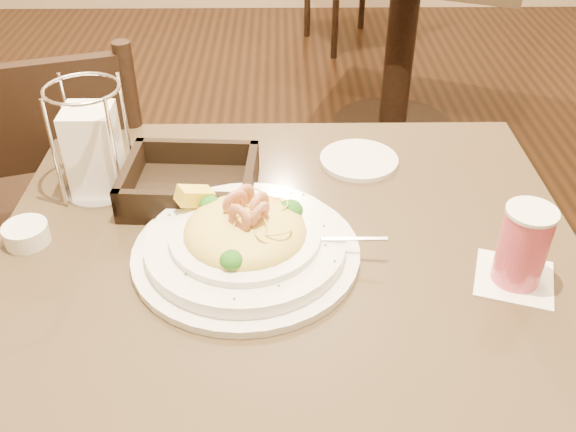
{
  "coord_description": "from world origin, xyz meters",
  "views": [
    {
      "loc": [
        -0.01,
        -0.71,
        1.37
      ],
      "look_at": [
        0.0,
        0.02,
        0.84
      ],
      "focal_mm": 40.0,
      "sensor_mm": 36.0,
      "label": 1
    }
  ],
  "objects_px": {
    "background_table": "(404,14)",
    "butter_ramekin": "(26,234)",
    "dining_chair_near": "(65,209)",
    "drink_glass": "(523,247)",
    "bread_basket": "(191,185)",
    "napkin_caddy": "(93,148)",
    "side_plate": "(359,160)",
    "main_table": "(288,376)",
    "pasta_bowl": "(246,239)"
  },
  "relations": [
    {
      "from": "background_table",
      "to": "butter_ramekin",
      "type": "height_order",
      "value": "butter_ramekin"
    },
    {
      "from": "background_table",
      "to": "butter_ramekin",
      "type": "xyz_separation_m",
      "value": [
        -0.89,
        -1.76,
        0.25
      ]
    },
    {
      "from": "dining_chair_near",
      "to": "drink_glass",
      "type": "height_order",
      "value": "dining_chair_near"
    },
    {
      "from": "bread_basket",
      "to": "napkin_caddy",
      "type": "relative_size",
      "value": 1.17
    },
    {
      "from": "drink_glass",
      "to": "bread_basket",
      "type": "bearing_deg",
      "value": 155.56
    },
    {
      "from": "napkin_caddy",
      "to": "side_plate",
      "type": "height_order",
      "value": "napkin_caddy"
    },
    {
      "from": "bread_basket",
      "to": "background_table",
      "type": "bearing_deg",
      "value": 68.41
    },
    {
      "from": "main_table",
      "to": "napkin_caddy",
      "type": "distance_m",
      "value": 0.5
    },
    {
      "from": "dining_chair_near",
      "to": "butter_ramekin",
      "type": "bearing_deg",
      "value": 87.72
    },
    {
      "from": "main_table",
      "to": "background_table",
      "type": "distance_m",
      "value": 1.89
    },
    {
      "from": "drink_glass",
      "to": "background_table",
      "type": "bearing_deg",
      "value": 84.99
    },
    {
      "from": "dining_chair_near",
      "to": "napkin_caddy",
      "type": "bearing_deg",
      "value": 105.8
    },
    {
      "from": "dining_chair_near",
      "to": "side_plate",
      "type": "height_order",
      "value": "dining_chair_near"
    },
    {
      "from": "dining_chair_near",
      "to": "pasta_bowl",
      "type": "xyz_separation_m",
      "value": [
        0.46,
        -0.49,
        0.29
      ]
    },
    {
      "from": "main_table",
      "to": "pasta_bowl",
      "type": "height_order",
      "value": "pasta_bowl"
    },
    {
      "from": "pasta_bowl",
      "to": "butter_ramekin",
      "type": "bearing_deg",
      "value": 173.63
    },
    {
      "from": "butter_ramekin",
      "to": "main_table",
      "type": "bearing_deg",
      "value": -9.65
    },
    {
      "from": "main_table",
      "to": "napkin_caddy",
      "type": "bearing_deg",
      "value": 146.56
    },
    {
      "from": "background_table",
      "to": "dining_chair_near",
      "type": "relative_size",
      "value": 1.27
    },
    {
      "from": "background_table",
      "to": "dining_chair_near",
      "type": "xyz_separation_m",
      "value": [
        -1.0,
        -1.31,
        -0.02
      ]
    },
    {
      "from": "drink_glass",
      "to": "side_plate",
      "type": "bearing_deg",
      "value": 120.2
    },
    {
      "from": "pasta_bowl",
      "to": "side_plate",
      "type": "xyz_separation_m",
      "value": [
        0.2,
        0.27,
        -0.03
      ]
    },
    {
      "from": "pasta_bowl",
      "to": "background_table",
      "type": "bearing_deg",
      "value": 73.04
    },
    {
      "from": "main_table",
      "to": "drink_glass",
      "type": "xyz_separation_m",
      "value": [
        0.32,
        -0.03,
        0.3
      ]
    },
    {
      "from": "dining_chair_near",
      "to": "drink_glass",
      "type": "relative_size",
      "value": 6.86
    },
    {
      "from": "background_table",
      "to": "napkin_caddy",
      "type": "xyz_separation_m",
      "value": [
        -0.8,
        -1.62,
        0.32
      ]
    },
    {
      "from": "napkin_caddy",
      "to": "side_plate",
      "type": "bearing_deg",
      "value": 10.83
    },
    {
      "from": "dining_chair_near",
      "to": "napkin_caddy",
      "type": "xyz_separation_m",
      "value": [
        0.2,
        -0.31,
        0.34
      ]
    },
    {
      "from": "main_table",
      "to": "napkin_caddy",
      "type": "height_order",
      "value": "napkin_caddy"
    },
    {
      "from": "bread_basket",
      "to": "main_table",
      "type": "bearing_deg",
      "value": -49.9
    },
    {
      "from": "dining_chair_near",
      "to": "side_plate",
      "type": "xyz_separation_m",
      "value": [
        0.65,
        -0.22,
        0.26
      ]
    },
    {
      "from": "napkin_caddy",
      "to": "butter_ramekin",
      "type": "distance_m",
      "value": 0.18
    },
    {
      "from": "pasta_bowl",
      "to": "side_plate",
      "type": "distance_m",
      "value": 0.33
    },
    {
      "from": "background_table",
      "to": "side_plate",
      "type": "xyz_separation_m",
      "value": [
        -0.35,
        -1.53,
        0.24
      ]
    },
    {
      "from": "dining_chair_near",
      "to": "side_plate",
      "type": "relative_size",
      "value": 6.48
    },
    {
      "from": "pasta_bowl",
      "to": "napkin_caddy",
      "type": "distance_m",
      "value": 0.32
    },
    {
      "from": "main_table",
      "to": "dining_chair_near",
      "type": "bearing_deg",
      "value": 134.78
    },
    {
      "from": "butter_ramekin",
      "to": "napkin_caddy",
      "type": "bearing_deg",
      "value": 60.23
    },
    {
      "from": "side_plate",
      "to": "butter_ramekin",
      "type": "xyz_separation_m",
      "value": [
        -0.53,
        -0.23,
        0.01
      ]
    },
    {
      "from": "drink_glass",
      "to": "butter_ramekin",
      "type": "height_order",
      "value": "drink_glass"
    },
    {
      "from": "dining_chair_near",
      "to": "side_plate",
      "type": "distance_m",
      "value": 0.74
    },
    {
      "from": "dining_chair_near",
      "to": "drink_glass",
      "type": "xyz_separation_m",
      "value": [
        0.84,
        -0.55,
        0.32
      ]
    },
    {
      "from": "drink_glass",
      "to": "main_table",
      "type": "bearing_deg",
      "value": 174.98
    },
    {
      "from": "main_table",
      "to": "background_table",
      "type": "relative_size",
      "value": 0.76
    },
    {
      "from": "napkin_caddy",
      "to": "side_plate",
      "type": "distance_m",
      "value": 0.47
    },
    {
      "from": "main_table",
      "to": "side_plate",
      "type": "xyz_separation_m",
      "value": [
        0.13,
        0.3,
        0.24
      ]
    },
    {
      "from": "butter_ramekin",
      "to": "bread_basket",
      "type": "bearing_deg",
      "value": 27.46
    },
    {
      "from": "main_table",
      "to": "background_table",
      "type": "xyz_separation_m",
      "value": [
        0.49,
        1.83,
        0.0
      ]
    },
    {
      "from": "pasta_bowl",
      "to": "drink_glass",
      "type": "bearing_deg",
      "value": -8.66
    },
    {
      "from": "background_table",
      "to": "pasta_bowl",
      "type": "height_order",
      "value": "pasta_bowl"
    }
  ]
}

